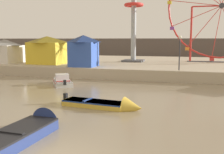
# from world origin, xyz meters

# --- Properties ---
(quay_promenade) EXTENTS (110.00, 23.09, 1.14)m
(quay_promenade) POSITION_xyz_m (0.00, 30.99, 0.57)
(quay_promenade) COLOR #B7A88E
(quay_promenade) RESTS_ON ground_plane
(distant_town_skyline) EXTENTS (140.00, 3.00, 4.40)m
(distant_town_skyline) POSITION_xyz_m (0.00, 52.20, 2.20)
(distant_town_skyline) COLOR #564C47
(distant_town_skyline) RESTS_ON ground_plane
(motorboat_pale_grey) EXTENTS (3.35, 4.11, 1.52)m
(motorboat_pale_grey) POSITION_xyz_m (-7.11, 15.70, 0.29)
(motorboat_pale_grey) COLOR silver
(motorboat_pale_grey) RESTS_ON ground_plane
(motorboat_navy_blue) EXTENTS (1.74, 5.28, 1.43)m
(motorboat_navy_blue) POSITION_xyz_m (-2.09, 2.48, 0.29)
(motorboat_navy_blue) COLOR navy
(motorboat_navy_blue) RESTS_ON ground_plane
(motorboat_mustard_yellow) EXTENTS (5.41, 1.90, 1.22)m
(motorboat_mustard_yellow) POSITION_xyz_m (-0.07, 7.97, 0.20)
(motorboat_mustard_yellow) COLOR gold
(motorboat_mustard_yellow) RESTS_ON ground_plane
(ferris_wheel_red_frame) EXTENTS (14.25, 1.20, 14.54)m
(ferris_wheel_red_frame) POSITION_xyz_m (8.40, 32.12, 8.44)
(ferris_wheel_red_frame) COLOR red
(ferris_wheel_red_frame) RESTS_ON quay_promenade
(drop_tower_steel_tower) EXTENTS (2.80, 2.80, 14.31)m
(drop_tower_steel_tower) POSITION_xyz_m (-3.04, 29.81, 7.56)
(drop_tower_steel_tower) COLOR #999EA3
(drop_tower_steel_tower) RESTS_ON quay_promenade
(carnival_booth_white_ticket) EXTENTS (4.36, 4.10, 3.10)m
(carnival_booth_white_ticket) POSITION_xyz_m (-18.90, 23.16, 2.75)
(carnival_booth_white_ticket) COLOR silver
(carnival_booth_white_ticket) RESTS_ON quay_promenade
(carnival_booth_yellow_awning) EXTENTS (4.87, 3.94, 3.47)m
(carnival_booth_yellow_awning) POSITION_xyz_m (-12.82, 23.47, 2.94)
(carnival_booth_yellow_awning) COLOR yellow
(carnival_booth_yellow_awning) RESTS_ON quay_promenade
(carnival_booth_blue_tent) EXTENTS (3.12, 2.96, 3.56)m
(carnival_booth_blue_tent) POSITION_xyz_m (-7.13, 21.45, 2.99)
(carnival_booth_blue_tent) COLOR #3356B7
(carnival_booth_blue_tent) RESTS_ON quay_promenade
(promenade_lamp_near) EXTENTS (0.32, 0.32, 3.46)m
(promenade_lamp_near) POSITION_xyz_m (3.57, 20.40, 3.43)
(promenade_lamp_near) COLOR #2D2D33
(promenade_lamp_near) RESTS_ON quay_promenade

